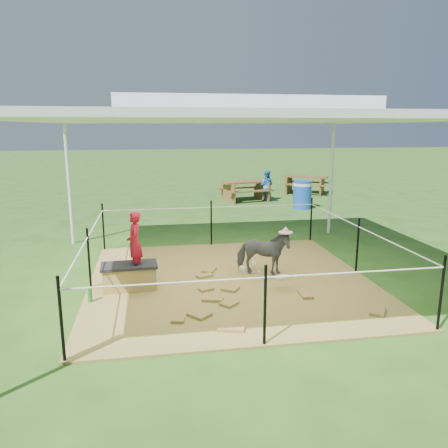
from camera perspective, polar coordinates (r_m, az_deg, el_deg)
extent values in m
plane|color=#2D5919|center=(7.37, 0.78, -7.47)|extent=(90.00, 90.00, 0.00)
cube|color=brown|center=(7.37, 0.78, -7.36)|extent=(4.60, 4.60, 0.03)
cylinder|color=silver|center=(10.04, -19.60, 4.82)|extent=(0.07, 0.07, 2.60)
cylinder|color=silver|center=(10.76, 13.82, 5.66)|extent=(0.07, 0.07, 2.60)
cube|color=white|center=(6.93, 0.85, 13.51)|extent=(6.30, 6.30, 0.08)
cube|color=white|center=(6.93, 0.85, 14.75)|extent=(3.30, 3.30, 0.22)
cylinder|color=black|center=(9.34, -15.48, -0.43)|extent=(0.04, 0.04, 1.00)
cylinder|color=black|center=(9.37, -1.68, 0.07)|extent=(0.04, 0.04, 1.00)
cylinder|color=black|center=(9.92, 11.30, 0.53)|extent=(0.04, 0.04, 1.00)
cylinder|color=black|center=(7.18, -17.22, -4.40)|extent=(0.04, 0.04, 1.00)
cylinder|color=black|center=(7.92, 17.04, -2.81)|extent=(0.04, 0.04, 1.00)
cylinder|color=black|center=(5.09, -20.49, -11.70)|extent=(0.04, 0.04, 1.00)
cylinder|color=black|center=(5.15, 5.38, -10.65)|extent=(0.04, 0.04, 1.00)
cylinder|color=black|center=(6.10, 26.50, -8.21)|extent=(0.04, 0.04, 1.00)
cylinder|color=white|center=(9.30, -1.69, 2.17)|extent=(4.50, 0.02, 0.02)
cylinder|color=white|center=(5.02, 5.46, -6.98)|extent=(4.50, 0.02, 0.02)
cylinder|color=white|center=(7.84, 17.20, -0.34)|extent=(0.02, 4.50, 0.02)
cylinder|color=white|center=(7.09, -17.40, -1.69)|extent=(0.02, 4.50, 0.02)
cube|color=olive|center=(7.06, -12.21, -6.87)|extent=(0.83, 0.44, 0.36)
cube|color=black|center=(7.00, -12.29, -5.31)|extent=(0.88, 0.49, 0.04)
imported|color=red|center=(6.87, -11.64, -1.60)|extent=(0.25, 0.37, 0.97)
cylinder|color=#1C7E2C|center=(6.72, -17.09, -8.79)|extent=(0.07, 0.07, 0.22)
imported|color=#4B4B50|center=(7.51, 5.11, -3.81)|extent=(0.99, 0.67, 0.77)
cylinder|color=#FF93C1|center=(7.40, 5.18, -0.53)|extent=(0.24, 0.24, 0.11)
cylinder|color=blue|center=(14.00, 10.18, 3.78)|extent=(0.64, 0.64, 0.88)
cube|color=brown|center=(15.32, 2.79, 4.35)|extent=(1.88, 1.53, 0.69)
cube|color=brown|center=(17.28, 10.58, 5.08)|extent=(2.02, 1.83, 0.69)
imported|color=#387ED2|center=(15.30, 5.55, 5.03)|extent=(0.64, 0.58, 1.08)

